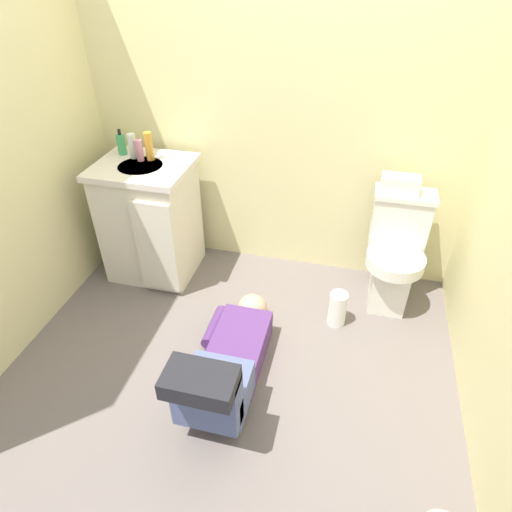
% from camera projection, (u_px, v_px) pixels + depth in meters
% --- Properties ---
extents(ground_plane, '(2.96, 3.13, 0.04)m').
position_uv_depth(ground_plane, '(232.00, 367.00, 2.49)').
color(ground_plane, '#695F5C').
extents(wall_back, '(2.62, 0.08, 2.40)m').
position_uv_depth(wall_back, '(277.00, 95.00, 2.64)').
color(wall_back, beige).
rests_on(wall_back, ground_plane).
extents(toilet, '(0.36, 0.46, 0.75)m').
position_uv_depth(toilet, '(395.00, 253.00, 2.73)').
color(toilet, silver).
rests_on(toilet, ground_plane).
extents(vanity_cabinet, '(0.60, 0.53, 0.82)m').
position_uv_depth(vanity_cabinet, '(151.00, 219.00, 2.96)').
color(vanity_cabinet, beige).
rests_on(vanity_cabinet, ground_plane).
extents(faucet, '(0.02, 0.02, 0.10)m').
position_uv_depth(faucet, '(150.00, 148.00, 2.81)').
color(faucet, silver).
rests_on(faucet, vanity_cabinet).
extents(person_plumber, '(0.39, 1.06, 0.52)m').
position_uv_depth(person_plumber, '(227.00, 363.00, 2.27)').
color(person_plumber, '#512D6B').
rests_on(person_plumber, ground_plane).
extents(tissue_box, '(0.22, 0.11, 0.10)m').
position_uv_depth(tissue_box, '(400.00, 184.00, 2.55)').
color(tissue_box, silver).
rests_on(tissue_box, toilet).
extents(soap_dispenser, '(0.06, 0.06, 0.17)m').
position_uv_depth(soap_dispenser, '(121.00, 144.00, 2.82)').
color(soap_dispenser, '#3E9E60').
rests_on(soap_dispenser, vanity_cabinet).
extents(bottle_white, '(0.05, 0.05, 0.16)m').
position_uv_depth(bottle_white, '(132.00, 146.00, 2.77)').
color(bottle_white, white).
rests_on(bottle_white, vanity_cabinet).
extents(bottle_pink, '(0.05, 0.05, 0.14)m').
position_uv_depth(bottle_pink, '(139.00, 150.00, 2.74)').
color(bottle_pink, pink).
rests_on(bottle_pink, vanity_cabinet).
extents(bottle_amber, '(0.05, 0.05, 0.18)m').
position_uv_depth(bottle_amber, '(149.00, 146.00, 2.74)').
color(bottle_amber, '#C3862C').
rests_on(bottle_amber, vanity_cabinet).
extents(paper_towel_roll, '(0.11, 0.11, 0.23)m').
position_uv_depth(paper_towel_roll, '(338.00, 309.00, 2.68)').
color(paper_towel_roll, white).
rests_on(paper_towel_roll, ground_plane).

